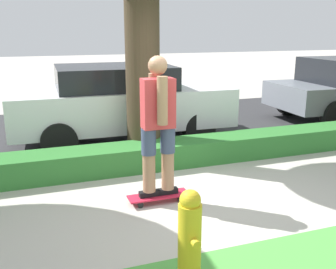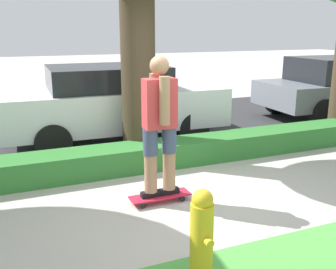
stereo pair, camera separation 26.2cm
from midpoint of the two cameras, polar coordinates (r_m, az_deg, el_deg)
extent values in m
plane|color=#ADA89E|center=(5.03, 2.84, -10.34)|extent=(60.00, 60.00, 0.00)
cube|color=#2D2D30|center=(8.79, -8.94, 0.72)|extent=(18.35, 5.00, 0.01)
cube|color=#2D702D|center=(6.33, -3.34, -2.98)|extent=(18.35, 0.60, 0.39)
cube|color=red|center=(5.10, -2.64, -8.88)|extent=(0.79, 0.24, 0.02)
cylinder|color=black|center=(5.13, 0.56, -9.29)|extent=(0.08, 0.04, 0.08)
cylinder|color=black|center=(5.28, -0.21, -8.55)|extent=(0.08, 0.04, 0.08)
cylinder|color=black|center=(4.97, -5.24, -10.23)|extent=(0.08, 0.04, 0.08)
cylinder|color=black|center=(5.12, -5.85, -9.43)|extent=(0.08, 0.04, 0.08)
cube|color=black|center=(5.04, -4.00, -8.62)|extent=(0.26, 0.09, 0.07)
cylinder|color=#A37556|center=(4.88, -4.09, -3.84)|extent=(0.16, 0.16, 0.82)
cylinder|color=#3D4766|center=(4.81, -4.14, -1.08)|extent=(0.18, 0.18, 0.33)
cube|color=black|center=(5.12, -1.33, -8.21)|extent=(0.26, 0.09, 0.07)
cylinder|color=#A37556|center=(4.96, -1.36, -3.49)|extent=(0.16, 0.16, 0.82)
cylinder|color=#3D4766|center=(4.89, -1.38, -0.77)|extent=(0.18, 0.18, 0.33)
cube|color=#C6383D|center=(4.74, -2.82, 4.50)|extent=(0.39, 0.21, 0.60)
cylinder|color=#A37556|center=(4.58, -2.14, 4.90)|extent=(0.13, 0.13, 0.57)
cylinder|color=#A37556|center=(4.88, -3.48, 5.52)|extent=(0.13, 0.13, 0.57)
sphere|color=#A37556|center=(4.68, -2.89, 9.97)|extent=(0.23, 0.23, 0.23)
cylinder|color=#423323|center=(6.44, -5.58, 11.02)|extent=(0.56, 0.56, 3.41)
cube|color=silver|center=(7.85, -8.72, 4.05)|extent=(4.25, 1.98, 0.73)
cube|color=black|center=(7.73, -9.80, 8.19)|extent=(2.23, 1.69, 0.43)
cylinder|color=black|center=(7.57, 2.59, 0.97)|extent=(0.63, 0.22, 0.63)
cylinder|color=black|center=(9.10, -1.96, 3.38)|extent=(0.63, 0.22, 0.63)
cylinder|color=black|center=(6.91, -17.37, -1.10)|extent=(0.63, 0.22, 0.63)
cylinder|color=black|center=(8.56, -18.51, 1.86)|extent=(0.63, 0.22, 0.63)
cylinder|color=black|center=(9.43, 20.86, 2.89)|extent=(0.65, 0.21, 0.65)
cylinder|color=black|center=(10.66, 14.84, 4.69)|extent=(0.65, 0.21, 0.65)
cylinder|color=gold|center=(3.53, 2.68, -15.45)|extent=(0.20, 0.20, 0.73)
sphere|color=gold|center=(3.34, 2.77, -9.44)|extent=(0.18, 0.18, 0.18)
cylinder|color=gold|center=(3.41, 3.45, -15.19)|extent=(0.07, 0.12, 0.07)
cylinder|color=gold|center=(3.57, 1.98, -13.68)|extent=(0.07, 0.12, 0.07)
camera|label=1|loc=(0.13, 88.56, 0.39)|focal=42.00mm
camera|label=2|loc=(0.13, -91.44, -0.39)|focal=42.00mm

